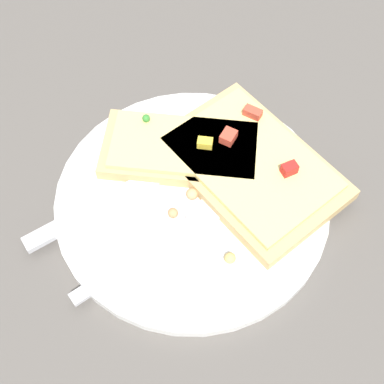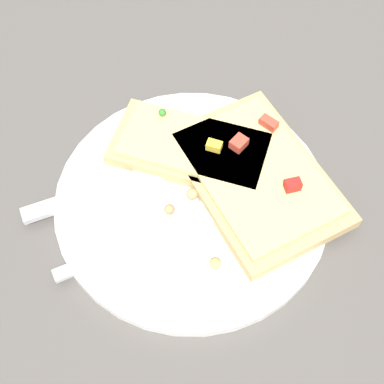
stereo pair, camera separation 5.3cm
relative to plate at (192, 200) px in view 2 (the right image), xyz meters
name	(u,v)px [view 2 (the right image)]	position (x,y,z in m)	size (l,w,h in m)	color
ground_plane	(192,203)	(0.00, 0.00, -0.01)	(4.00, 4.00, 0.00)	#56514C
plate	(192,200)	(0.00, 0.00, 0.00)	(0.28, 0.28, 0.01)	white
fork	(172,227)	(-0.03, -0.03, 0.01)	(0.21, 0.05, 0.01)	silver
knife	(115,186)	(-0.07, 0.03, 0.01)	(0.23, 0.04, 0.01)	silver
pizza_slice_main	(258,180)	(0.07, 0.00, 0.02)	(0.16, 0.20, 0.03)	tan
pizza_slice_corner	(194,149)	(0.02, 0.05, 0.02)	(0.19, 0.16, 0.03)	tan
crumb_scatter	(198,206)	(0.00, -0.01, 0.01)	(0.06, 0.11, 0.01)	tan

